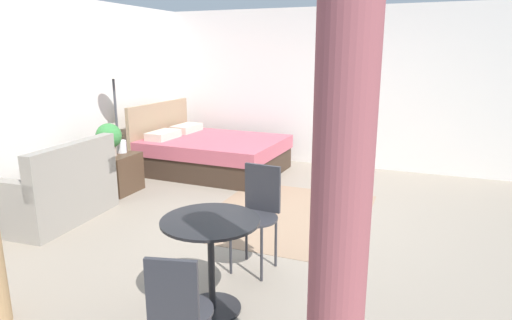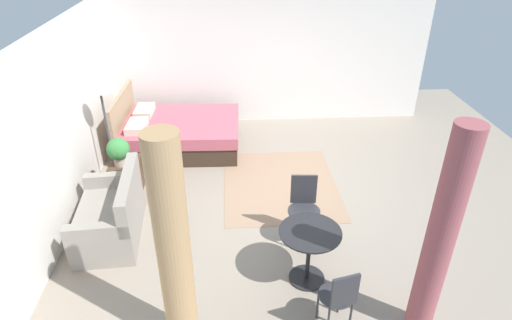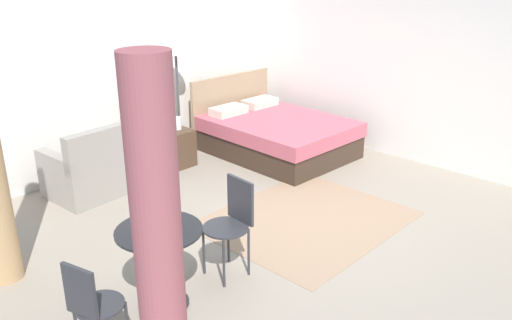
{
  "view_description": "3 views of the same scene",
  "coord_description": "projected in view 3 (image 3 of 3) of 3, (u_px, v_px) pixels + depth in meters",
  "views": [
    {
      "loc": [
        -4.45,
        -1.4,
        1.89
      ],
      "look_at": [
        0.01,
        0.38,
        0.7
      ],
      "focal_mm": 30.87,
      "sensor_mm": 36.0,
      "label": 1
    },
    {
      "loc": [
        -5.57,
        0.85,
        3.8
      ],
      "look_at": [
        -0.25,
        0.5,
        0.75
      ],
      "focal_mm": 30.05,
      "sensor_mm": 36.0,
      "label": 2
    },
    {
      "loc": [
        -4.06,
        -3.17,
        2.77
      ],
      "look_at": [
        -0.03,
        0.62,
        0.66
      ],
      "focal_mm": 36.95,
      "sensor_mm": 36.0,
      "label": 3
    }
  ],
  "objects": [
    {
      "name": "area_rug",
      "position": [
        307.0,
        219.0,
        5.99
      ],
      "size": [
        2.15,
        1.81,
        0.01
      ],
      "primitive_type": "cube",
      "color": "#93755B",
      "rests_on": "ground"
    },
    {
      "name": "balcony_table",
      "position": [
        160.0,
        253.0,
        4.34
      ],
      "size": [
        0.72,
        0.72,
        0.72
      ],
      "color": "black",
      "rests_on": "ground"
    },
    {
      "name": "cafe_chair_near_couch",
      "position": [
        233.0,
        217.0,
        4.81
      ],
      "size": [
        0.45,
        0.45,
        0.92
      ],
      "color": "#2D2D33",
      "rests_on": "ground"
    },
    {
      "name": "vase",
      "position": [
        177.0,
        123.0,
        7.41
      ],
      "size": [
        0.13,
        0.13,
        0.17
      ],
      "color": "silver",
      "rests_on": "nightstand"
    },
    {
      "name": "nightstand",
      "position": [
        172.0,
        149.0,
        7.44
      ],
      "size": [
        0.55,
        0.43,
        0.53
      ],
      "color": "#473323",
      "rests_on": "ground"
    },
    {
      "name": "wall_right",
      "position": [
        431.0,
        74.0,
        7.26
      ],
      "size": [
        0.12,
        6.31,
        2.58
      ],
      "primitive_type": "cube",
      "color": "silver",
      "rests_on": "ground"
    },
    {
      "name": "cafe_chair_near_window",
      "position": [
        91.0,
        303.0,
        3.72
      ],
      "size": [
        0.44,
        0.44,
        0.83
      ],
      "color": "#2D2D33",
      "rests_on": "ground"
    },
    {
      "name": "floor_lamp",
      "position": [
        176.0,
        59.0,
        7.45
      ],
      "size": [
        0.33,
        0.33,
        1.71
      ],
      "color": "#3F3F44",
      "rests_on": "ground"
    },
    {
      "name": "curtain_left",
      "position": [
        160.0,
        266.0,
        2.91
      ],
      "size": [
        0.27,
        0.27,
        2.37
      ],
      "color": "#994C51",
      "rests_on": "ground"
    },
    {
      "name": "ground_plane",
      "position": [
        299.0,
        230.0,
        5.78
      ],
      "size": [
        8.7,
        9.31,
        0.02
      ],
      "primitive_type": "cube",
      "color": "gray"
    },
    {
      "name": "potted_plant",
      "position": [
        163.0,
        115.0,
        7.21
      ],
      "size": [
        0.34,
        0.34,
        0.44
      ],
      "color": "tan",
      "rests_on": "nightstand"
    },
    {
      "name": "bed",
      "position": [
        275.0,
        134.0,
        7.97
      ],
      "size": [
        1.67,
        2.16,
        1.06
      ],
      "color": "#38281E",
      "rests_on": "ground"
    },
    {
      "name": "wall_back",
      "position": [
        125.0,
        73.0,
        7.34
      ],
      "size": [
        8.7,
        0.12,
        2.58
      ],
      "primitive_type": "cube",
      "color": "silver",
      "rests_on": "ground"
    },
    {
      "name": "couch",
      "position": [
        104.0,
        167.0,
        6.66
      ],
      "size": [
        1.36,
        0.87,
        0.92
      ],
      "color": "gray",
      "rests_on": "ground"
    }
  ]
}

